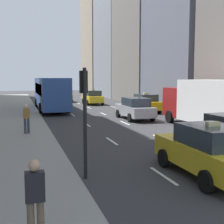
{
  "coord_description": "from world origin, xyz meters",
  "views": [
    {
      "loc": [
        -4.8,
        -1.24,
        3.29
      ],
      "look_at": [
        -0.46,
        13.1,
        1.63
      ],
      "focal_mm": 50.0,
      "sensor_mm": 36.0,
      "label": 1
    }
  ],
  "objects": [
    {
      "name": "taxi_lead",
      "position": [
        1.2,
        7.54,
        0.88
      ],
      "size": [
        2.02,
        4.4,
        1.87
      ],
      "color": "yellow",
      "rests_on": "ground"
    },
    {
      "name": "taxi_third",
      "position": [
        1.2,
        41.33,
        0.88
      ],
      "size": [
        2.02,
        4.4,
        1.87
      ],
      "color": "yellow",
      "rests_on": "ground"
    },
    {
      "name": "box_truck",
      "position": [
        6.8,
        15.86,
        1.71
      ],
      "size": [
        2.58,
        8.4,
        3.15
      ],
      "color": "maroon",
      "rests_on": "ground"
    },
    {
      "name": "pedestrian_far_walking",
      "position": [
        -4.37,
        16.79,
        1.07
      ],
      "size": [
        0.36,
        0.22,
        1.65
      ],
      "color": "#383D51",
      "rests_on": "sidewalk_left"
    },
    {
      "name": "traffic_light_pole",
      "position": [
        -2.75,
        8.62,
        2.41
      ],
      "size": [
        0.24,
        0.42,
        3.6
      ],
      "color": "black",
      "rests_on": "ground"
    },
    {
      "name": "sedan_black_near",
      "position": [
        4.0,
        21.62,
        0.88
      ],
      "size": [
        2.02,
        4.63,
        1.72
      ],
      "color": "#9EA0A5",
      "rests_on": "ground"
    },
    {
      "name": "taxi_second",
      "position": [
        4.0,
        36.03,
        0.88
      ],
      "size": [
        2.02,
        4.4,
        1.87
      ],
      "color": "yellow",
      "rests_on": "ground"
    },
    {
      "name": "lane_markings",
      "position": [
        2.6,
        23.0,
        0.01
      ],
      "size": [
        5.72,
        56.0,
        0.01
      ],
      "color": "white",
      "rests_on": "ground"
    },
    {
      "name": "city_bus",
      "position": [
        -1.61,
        30.94,
        1.79
      ],
      "size": [
        2.8,
        11.61,
        3.25
      ],
      "color": "#2D519E",
      "rests_on": "ground"
    },
    {
      "name": "pedestrian_near_curb",
      "position": [
        -4.55,
        4.49,
        1.07
      ],
      "size": [
        0.36,
        0.22,
        1.65
      ],
      "color": "brown",
      "rests_on": "sidewalk_left"
    },
    {
      "name": "taxi_fourth",
      "position": [
        6.8,
        26.22,
        0.88
      ],
      "size": [
        2.02,
        4.4,
        1.87
      ],
      "color": "yellow",
      "rests_on": "ground"
    }
  ]
}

